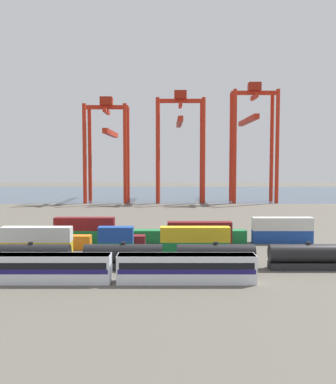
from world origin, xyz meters
TOP-DOWN VIEW (x-y plane):
  - ground_plane at (0.00, 40.00)m, footprint 420.00×420.00m
  - harbour_water at (0.00, 146.23)m, footprint 400.00×110.00m
  - passenger_train at (-7.20, -19.41)m, footprint 38.80×3.14m
  - freight_tank_row at (0.45, -11.78)m, footprint 54.80×2.76m
  - shipping_container_2 at (-22.69, -2.63)m, footprint 12.10×2.44m
  - shipping_container_3 at (-22.69, -2.63)m, footprint 12.10×2.44m
  - shipping_container_4 at (-8.89, -2.63)m, footprint 6.04×2.44m
  - shipping_container_5 at (-8.89, -2.63)m, footprint 6.04×2.44m
  - shipping_container_6 at (4.91, -2.63)m, footprint 12.10×2.44m
  - shipping_container_7 at (4.91, -2.63)m, footprint 12.10×2.44m
  - shipping_container_9 at (-20.43, 3.72)m, footprint 12.10×2.44m
  - shipping_container_10 at (-7.14, 3.72)m, footprint 6.04×2.44m
  - shipping_container_11 at (6.15, 3.72)m, footprint 12.10×2.44m
  - shipping_container_12 at (6.15, 3.72)m, footprint 12.10×2.44m
  - shipping_container_13 at (-30.07, 10.08)m, footprint 6.04×2.44m
  - shipping_container_14 at (-16.71, 10.08)m, footprint 12.10×2.44m
  - shipping_container_15 at (-16.71, 10.08)m, footprint 12.10×2.44m
  - shipping_container_16 at (-3.34, 10.08)m, footprint 12.10×2.44m
  - shipping_container_17 at (10.03, 10.08)m, footprint 12.10×2.44m
  - shipping_container_18 at (23.40, 10.08)m, footprint 12.10×2.44m
  - shipping_container_19 at (23.40, 10.08)m, footprint 12.10×2.44m
  - gantry_crane_west at (-24.05, 101.49)m, footprint 17.17×38.47m
  - gantry_crane_central at (5.07, 101.19)m, footprint 19.29×36.27m
  - gantry_crane_east at (34.20, 101.47)m, footprint 18.06×39.11m

SIDE VIEW (x-z plane):
  - ground_plane at x=0.00m, z-range 0.00..0.00m
  - harbour_water at x=0.00m, z-range 0.00..0.01m
  - shipping_container_2 at x=-22.69m, z-range 0.00..2.60m
  - shipping_container_4 at x=-8.89m, z-range 0.00..2.60m
  - shipping_container_6 at x=4.91m, z-range 0.00..2.60m
  - shipping_container_9 at x=-20.43m, z-range 0.00..2.60m
  - shipping_container_10 at x=-7.14m, z-range 0.00..2.60m
  - shipping_container_11 at x=6.15m, z-range 0.00..2.60m
  - shipping_container_13 at x=-30.07m, z-range 0.00..2.60m
  - shipping_container_14 at x=-16.71m, z-range 0.00..2.60m
  - shipping_container_16 at x=-3.34m, z-range 0.00..2.60m
  - shipping_container_17 at x=10.03m, z-range 0.00..2.60m
  - shipping_container_18 at x=23.40m, z-range 0.00..2.60m
  - freight_tank_row at x=0.45m, z-range -0.14..4.08m
  - passenger_train at x=-7.20m, z-range 0.19..4.09m
  - shipping_container_3 at x=-22.69m, z-range 2.60..5.20m
  - shipping_container_5 at x=-8.89m, z-range 2.60..5.20m
  - shipping_container_7 at x=4.91m, z-range 2.60..5.20m
  - shipping_container_12 at x=6.15m, z-range 2.60..5.20m
  - shipping_container_15 at x=-16.71m, z-range 2.60..5.20m
  - shipping_container_19 at x=23.40m, z-range 2.60..5.20m
  - gantry_crane_west at x=-24.05m, z-range 4.32..45.83m
  - gantry_crane_central at x=5.07m, z-range 5.12..49.08m
  - gantry_crane_east at x=34.20m, z-range 4.98..52.07m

